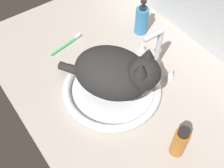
{
  "coord_description": "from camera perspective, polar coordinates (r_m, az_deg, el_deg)",
  "views": [
    {
      "loc": [
        53.91,
        -41.71,
        87.0
      ],
      "look_at": [
        4.59,
        -5.8,
        7.0
      ],
      "focal_mm": 44.23,
      "sensor_mm": 36.0,
      "label": 1
    }
  ],
  "objects": [
    {
      "name": "cat",
      "position": [
        0.94,
        1.2,
        2.25
      ],
      "size": [
        36.66,
        31.89,
        20.49
      ],
      "color": "black",
      "rests_on": "sink_basin"
    },
    {
      "name": "backsplash_wall",
      "position": [
        1.2,
        17.2,
        14.81
      ],
      "size": [
        115.55,
        2.4,
        34.8
      ],
      "primitive_type": "cube",
      "color": "#B2B7BC",
      "rests_on": "ground"
    },
    {
      "name": "soap_pump_bottle",
      "position": [
        1.22,
        6.16,
        13.03
      ],
      "size": [
        5.58,
        5.58,
        16.77
      ],
      "color": "teal",
      "rests_on": "countertop"
    },
    {
      "name": "faucet",
      "position": [
        1.07,
        9.12,
        6.36
      ],
      "size": [
        20.29,
        10.0,
        19.26
      ],
      "color": "silver",
      "rests_on": "countertop"
    },
    {
      "name": "countertop",
      "position": [
        1.09,
        1.04,
        1.22
      ],
      "size": [
        115.55,
        77.66,
        3.0
      ],
      "primitive_type": "cube",
      "color": "#ADA399",
      "rests_on": "ground"
    },
    {
      "name": "sink_basin",
      "position": [
        1.03,
        0.0,
        -0.91
      ],
      "size": [
        36.79,
        36.79,
        2.94
      ],
      "color": "white",
      "rests_on": "countertop"
    },
    {
      "name": "amber_bottle",
      "position": [
        0.88,
        13.84,
        -11.57
      ],
      "size": [
        4.74,
        4.74,
        13.6
      ],
      "color": "#B2661E",
      "rests_on": "countertop"
    },
    {
      "name": "toothbrush",
      "position": [
        1.21,
        -9.34,
        8.09
      ],
      "size": [
        4.15,
        16.24,
        1.7
      ],
      "color": "#3FB266",
      "rests_on": "countertop"
    }
  ]
}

